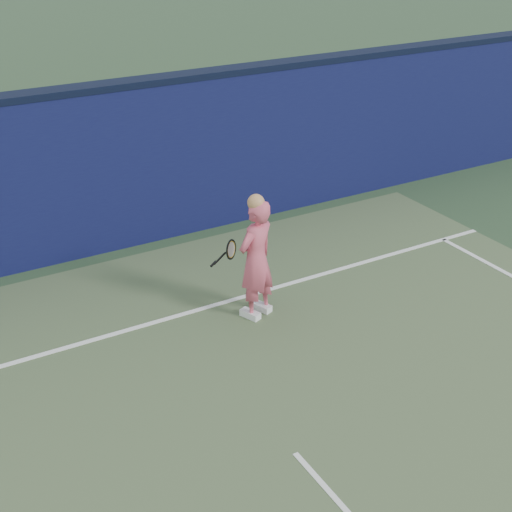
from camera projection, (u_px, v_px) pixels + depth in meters
backstop_wall at (103, 173)px, 10.87m from camera, size 24.00×0.40×2.50m
wall_cap at (94, 88)px, 10.28m from camera, size 24.00×0.42×0.10m
player at (256, 259)px, 9.20m from camera, size 0.70×0.58×1.73m
racket at (230, 251)px, 9.45m from camera, size 0.50×0.24×0.28m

